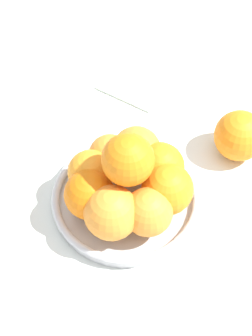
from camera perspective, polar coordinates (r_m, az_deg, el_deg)
The scene contains 5 objects.
ground_plane at distance 0.87m, azimuth 0.00°, elevation -3.66°, with size 4.00×4.00×0.00m, color silver.
fruit_bowl at distance 0.86m, azimuth 0.00°, elevation -3.19°, with size 0.23×0.23×0.02m.
orange_pile at distance 0.81m, azimuth 0.20°, elevation -1.22°, with size 0.19×0.20×0.14m.
stray_orange at distance 0.92m, azimuth 11.46°, elevation 3.23°, with size 0.08×0.08×0.08m, color orange.
napkin_folded at distance 1.04m, azimuth 1.22°, elevation 8.88°, with size 0.11×0.11×0.01m, color silver.
Camera 1 is at (0.21, -0.43, 0.73)m, focal length 60.00 mm.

